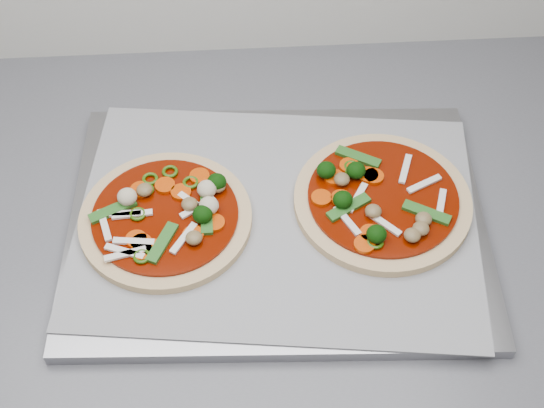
{
  "coord_description": "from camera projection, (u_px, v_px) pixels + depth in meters",
  "views": [
    {
      "loc": [
        -0.63,
        0.7,
        1.64
      ],
      "look_at": [
        -0.59,
        1.27,
        0.93
      ],
      "focal_mm": 50.0,
      "sensor_mm": 36.0,
      "label": 1
    }
  ],
  "objects": [
    {
      "name": "pizza_right",
      "position": [
        380.0,
        200.0,
        0.92
      ],
      "size": [
        0.22,
        0.22,
        0.04
      ],
      "rotation": [
        0.0,
        0.0,
        -0.02
      ],
      "color": "#E3B87D",
      "rests_on": "parchment"
    },
    {
      "name": "parchment",
      "position": [
        277.0,
        216.0,
        0.92
      ],
      "size": [
        0.52,
        0.41,
        0.0
      ],
      "primitive_type": "cube",
      "rotation": [
        0.0,
        0.0,
        -0.12
      ],
      "color": "#9C9CA1",
      "rests_on": "baking_tray"
    },
    {
      "name": "baking_tray",
      "position": [
        277.0,
        221.0,
        0.92
      ],
      "size": [
        0.52,
        0.4,
        0.02
      ],
      "primitive_type": "cube",
      "rotation": [
        0.0,
        0.0,
        -0.05
      ],
      "color": "gray",
      "rests_on": "countertop"
    },
    {
      "name": "pizza_left",
      "position": [
        168.0,
        216.0,
        0.9
      ],
      "size": [
        0.23,
        0.23,
        0.04
      ],
      "rotation": [
        0.0,
        0.0,
        0.1
      ],
      "color": "#E3B87D",
      "rests_on": "parchment"
    }
  ]
}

